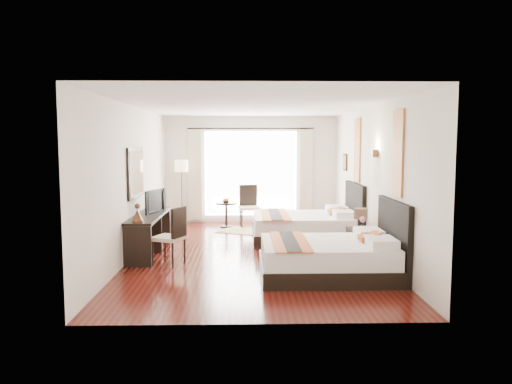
{
  "coord_description": "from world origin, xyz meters",
  "views": [
    {
      "loc": [
        -0.17,
        -9.4,
        2.12
      ],
      "look_at": [
        0.06,
        0.46,
        1.14
      ],
      "focal_mm": 35.0,
      "sensor_mm": 36.0,
      "label": 1
    }
  ],
  "objects_px": {
    "table_lamp": "(361,215)",
    "desk_chair": "(170,247)",
    "bed_near": "(333,256)",
    "floor_lamp": "(181,170)",
    "vase": "(363,229)",
    "fruit_bowl": "(226,202)",
    "nightstand": "(361,243)",
    "window_chair": "(249,214)",
    "console_desk": "(149,234)",
    "television": "(152,201)",
    "side_table": "(226,215)",
    "bed_far": "(308,226)"
  },
  "relations": [
    {
      "from": "bed_near",
      "to": "console_desk",
      "type": "relative_size",
      "value": 0.98
    },
    {
      "from": "vase",
      "to": "desk_chair",
      "type": "bearing_deg",
      "value": -175.69
    },
    {
      "from": "console_desk",
      "to": "bed_near",
      "type": "bearing_deg",
      "value": -27.87
    },
    {
      "from": "nightstand",
      "to": "desk_chair",
      "type": "relative_size",
      "value": 0.55
    },
    {
      "from": "bed_far",
      "to": "window_chair",
      "type": "distance_m",
      "value": 2.24
    },
    {
      "from": "console_desk",
      "to": "floor_lamp",
      "type": "xyz_separation_m",
      "value": [
        0.23,
        3.23,
        1.04
      ]
    },
    {
      "from": "desk_chair",
      "to": "fruit_bowl",
      "type": "xyz_separation_m",
      "value": [
        0.83,
        3.89,
        0.33
      ]
    },
    {
      "from": "nightstand",
      "to": "bed_near",
      "type": "bearing_deg",
      "value": -120.74
    },
    {
      "from": "nightstand",
      "to": "console_desk",
      "type": "relative_size",
      "value": 0.25
    },
    {
      "from": "side_table",
      "to": "vase",
      "type": "bearing_deg",
      "value": -54.65
    },
    {
      "from": "bed_near",
      "to": "side_table",
      "type": "relative_size",
      "value": 3.51
    },
    {
      "from": "bed_near",
      "to": "bed_far",
      "type": "xyz_separation_m",
      "value": [
        -0.04,
        2.8,
        0.01
      ]
    },
    {
      "from": "vase",
      "to": "fruit_bowl",
      "type": "height_order",
      "value": "fruit_bowl"
    },
    {
      "from": "bed_near",
      "to": "window_chair",
      "type": "bearing_deg",
      "value": 105.33
    },
    {
      "from": "fruit_bowl",
      "to": "television",
      "type": "bearing_deg",
      "value": -115.97
    },
    {
      "from": "television",
      "to": "desk_chair",
      "type": "bearing_deg",
      "value": -138.57
    },
    {
      "from": "bed_far",
      "to": "nightstand",
      "type": "bearing_deg",
      "value": -63.31
    },
    {
      "from": "window_chair",
      "to": "table_lamp",
      "type": "bearing_deg",
      "value": 25.42
    },
    {
      "from": "floor_lamp",
      "to": "desk_chair",
      "type": "bearing_deg",
      "value": -85.86
    },
    {
      "from": "table_lamp",
      "to": "television",
      "type": "xyz_separation_m",
      "value": [
        -3.95,
        0.58,
        0.21
      ]
    },
    {
      "from": "television",
      "to": "floor_lamp",
      "type": "xyz_separation_m",
      "value": [
        0.21,
        3.01,
        0.44
      ]
    },
    {
      "from": "nightstand",
      "to": "desk_chair",
      "type": "bearing_deg",
      "value": -172.43
    },
    {
      "from": "nightstand",
      "to": "window_chair",
      "type": "xyz_separation_m",
      "value": [
        -2.03,
        3.42,
        0.05
      ]
    },
    {
      "from": "bed_near",
      "to": "desk_chair",
      "type": "distance_m",
      "value": 2.81
    },
    {
      "from": "nightstand",
      "to": "window_chair",
      "type": "distance_m",
      "value": 3.97
    },
    {
      "from": "console_desk",
      "to": "side_table",
      "type": "relative_size",
      "value": 3.59
    },
    {
      "from": "television",
      "to": "desk_chair",
      "type": "height_order",
      "value": "television"
    },
    {
      "from": "television",
      "to": "side_table",
      "type": "relative_size",
      "value": 1.29
    },
    {
      "from": "side_table",
      "to": "window_chair",
      "type": "bearing_deg",
      "value": -1.55
    },
    {
      "from": "bed_near",
      "to": "fruit_bowl",
      "type": "bearing_deg",
      "value": 111.68
    },
    {
      "from": "television",
      "to": "side_table",
      "type": "distance_m",
      "value": 3.15
    },
    {
      "from": "window_chair",
      "to": "console_desk",
      "type": "bearing_deg",
      "value": -39.15
    },
    {
      "from": "bed_near",
      "to": "fruit_bowl",
      "type": "distance_m",
      "value": 5.05
    },
    {
      "from": "table_lamp",
      "to": "side_table",
      "type": "xyz_separation_m",
      "value": [
        -2.61,
        3.34,
        -0.47
      ]
    },
    {
      "from": "bed_far",
      "to": "console_desk",
      "type": "relative_size",
      "value": 1.01
    },
    {
      "from": "console_desk",
      "to": "fruit_bowl",
      "type": "relative_size",
      "value": 11.32
    },
    {
      "from": "bed_near",
      "to": "console_desk",
      "type": "height_order",
      "value": "bed_near"
    },
    {
      "from": "table_lamp",
      "to": "floor_lamp",
      "type": "bearing_deg",
      "value": 136.2
    },
    {
      "from": "television",
      "to": "window_chair",
      "type": "relative_size",
      "value": 0.75
    },
    {
      "from": "nightstand",
      "to": "console_desk",
      "type": "height_order",
      "value": "console_desk"
    },
    {
      "from": "floor_lamp",
      "to": "fruit_bowl",
      "type": "distance_m",
      "value": 1.4
    },
    {
      "from": "bed_near",
      "to": "floor_lamp",
      "type": "bearing_deg",
      "value": 121.26
    },
    {
      "from": "table_lamp",
      "to": "desk_chair",
      "type": "xyz_separation_m",
      "value": [
        -3.45,
        -0.55,
        -0.47
      ]
    },
    {
      "from": "floor_lamp",
      "to": "fruit_bowl",
      "type": "xyz_separation_m",
      "value": [
        1.13,
        -0.25,
        -0.78
      ]
    },
    {
      "from": "bed_near",
      "to": "window_chair",
      "type": "xyz_separation_m",
      "value": [
        -1.28,
        4.67,
        0.01
      ]
    },
    {
      "from": "bed_near",
      "to": "desk_chair",
      "type": "xyz_separation_m",
      "value": [
        -2.7,
        0.79,
        -0.01
      ]
    },
    {
      "from": "nightstand",
      "to": "window_chair",
      "type": "bearing_deg",
      "value": 120.64
    },
    {
      "from": "bed_far",
      "to": "console_desk",
      "type": "bearing_deg",
      "value": -160.95
    },
    {
      "from": "nightstand",
      "to": "side_table",
      "type": "height_order",
      "value": "side_table"
    },
    {
      "from": "floor_lamp",
      "to": "fruit_bowl",
      "type": "bearing_deg",
      "value": -12.65
    }
  ]
}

